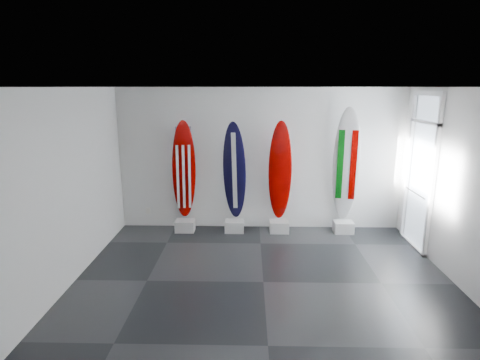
{
  "coord_description": "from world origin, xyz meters",
  "views": [
    {
      "loc": [
        -0.24,
        -5.55,
        3.0
      ],
      "look_at": [
        -0.4,
        1.4,
        1.32
      ],
      "focal_mm": 28.87,
      "sensor_mm": 36.0,
      "label": 1
    }
  ],
  "objects_px": {
    "surfboard_navy": "(234,172)",
    "surfboard_italy": "(346,165)",
    "surfboard_usa": "(184,171)",
    "surfboard_swiss": "(280,171)"
  },
  "relations": [
    {
      "from": "surfboard_swiss",
      "to": "surfboard_italy",
      "type": "xyz_separation_m",
      "value": [
        1.35,
        0.0,
        0.14
      ]
    },
    {
      "from": "surfboard_usa",
      "to": "surfboard_italy",
      "type": "relative_size",
      "value": 0.9
    },
    {
      "from": "surfboard_usa",
      "to": "surfboard_swiss",
      "type": "bearing_deg",
      "value": -13.0
    },
    {
      "from": "surfboard_navy",
      "to": "surfboard_italy",
      "type": "relative_size",
      "value": 0.88
    },
    {
      "from": "surfboard_navy",
      "to": "surfboard_swiss",
      "type": "xyz_separation_m",
      "value": [
        0.95,
        0.0,
        0.01
      ]
    },
    {
      "from": "surfboard_swiss",
      "to": "surfboard_italy",
      "type": "height_order",
      "value": "surfboard_italy"
    },
    {
      "from": "surfboard_swiss",
      "to": "surfboard_navy",
      "type": "bearing_deg",
      "value": -176.86
    },
    {
      "from": "surfboard_usa",
      "to": "surfboard_swiss",
      "type": "xyz_separation_m",
      "value": [
        2.0,
        0.0,
        -0.01
      ]
    },
    {
      "from": "surfboard_navy",
      "to": "surfboard_italy",
      "type": "height_order",
      "value": "surfboard_italy"
    },
    {
      "from": "surfboard_navy",
      "to": "surfboard_usa",
      "type": "bearing_deg",
      "value": -171.27
    }
  ]
}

